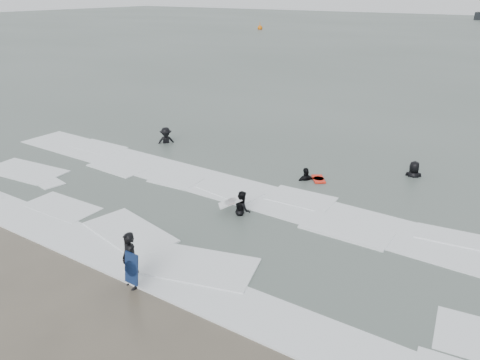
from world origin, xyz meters
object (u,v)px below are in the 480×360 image
Objects in this scene: surfer_centre at (133,287)px; buoy at (260,28)px; surfer_wading at (242,215)px; surfer_breaker at (166,144)px; surfer_right_near at (306,181)px; surfer_right_far at (413,177)px.

surfer_centre is 1.10× the size of buoy.
surfer_centre is at bearing -60.45° from buoy.
surfer_wading is 9.91m from surfer_breaker.
buoy reaches higher than surfer_right_near.
surfer_wading is 85.90m from buoy.
surfer_right_near is 5.11m from surfer_right_far.
buoy reaches higher than surfer_wading.
buoy is at bearing -70.77° from surfer_right_far.
surfer_right_far is at bearing -36.77° from surfer_breaker.
buoy reaches higher than surfer_breaker.
surfer_right_far reaches higher than surfer_centre.
surfer_right_far is at bearing -75.33° from surfer_wading.
surfer_right_far is (4.51, 13.55, 0.00)m from surfer_centre.
surfer_right_far is at bearing 86.75° from surfer_centre.
surfer_breaker is at bearing -5.66° from surfer_right_far.
surfer_wading is at bearing 42.44° from surfer_right_far.
surfer_right_near is at bearing -56.58° from buoy.
surfer_breaker is 1.11× the size of buoy.
surfer_centre is 13.71m from surfer_breaker.
buoy is at bearing -14.02° from surfer_wading.
surfer_right_far reaches higher than surfer_right_near.
surfer_right_far is 1.17× the size of buoy.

